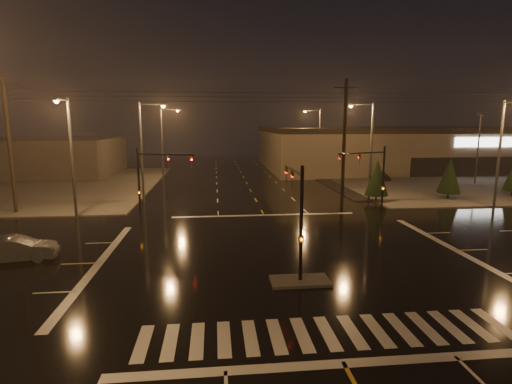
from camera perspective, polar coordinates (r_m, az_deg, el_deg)
The scene contains 25 objects.
ground at distance 24.65m, azimuth 4.33°, elevation -9.17°, with size 140.00×140.00×0.00m, color black.
sidewalk_ne at distance 63.53m, azimuth 26.74°, elevation 1.64°, with size 36.00×36.00×0.12m, color #4B4843.
sidewalk_nw at distance 59.39m, azimuth -31.58°, elevation 0.72°, with size 36.00×36.00×0.12m, color #4B4843.
median_island at distance 20.96m, azimuth 6.32°, elevation -12.51°, with size 3.00×1.60×0.15m, color #4B4843.
crosswalk at distance 16.62m, azimuth 10.16°, elevation -19.20°, with size 15.00×2.60×0.01m, color beige.
stop_bar_near at distance 14.99m, azimuth 12.44°, elevation -22.81°, with size 16.00×0.50×0.01m, color beige.
stop_bar_far at distance 35.11m, azimuth 1.14°, elevation -3.32°, with size 16.00×0.50×0.01m, color beige.
parking_lot at distance 64.77m, azimuth 31.42°, elevation 1.36°, with size 50.00×24.00×0.08m, color black.
retail_building at distance 79.40m, azimuth 23.82°, elevation 6.05°, with size 60.20×28.30×7.20m.
commercial_block at distance 72.03m, azimuth -31.31°, elevation 4.31°, with size 30.00×18.00×5.60m, color #413B39.
signal_mast_median at distance 20.74m, azimuth 5.97°, elevation -2.10°, with size 0.25×4.59×6.00m.
signal_mast_ne at distance 36.04m, azimuth 16.52°, elevation 2.73°, with size 4.84×1.86×6.00m.
signal_mast_nw at distance 33.74m, azimuth -14.88°, elevation 2.34°, with size 4.84×1.86×6.00m.
streetlight_1 at distance 41.56m, azimuth -15.66°, elevation 6.46°, with size 2.77×0.32×10.00m.
streetlight_2 at distance 57.38m, azimuth -13.00°, elevation 7.43°, with size 2.77×0.32×10.00m.
streetlight_3 at distance 41.92m, azimuth 15.75°, elevation 6.48°, with size 2.77×0.32×10.00m.
streetlight_4 at distance 60.94m, azimuth 8.80°, elevation 7.70°, with size 2.77×0.32×10.00m.
streetlight_5 at distance 36.14m, azimuth -25.05°, elevation 5.43°, with size 0.32×2.77×10.00m.
streetlight_6 at distance 43.08m, azimuth 31.74°, elevation 5.46°, with size 0.32×2.77×10.00m.
utility_pole_0 at distance 41.01m, azimuth -31.78°, elevation 5.77°, with size 2.20×0.32×12.00m.
utility_pole_1 at distance 38.93m, azimuth 12.47°, elevation 6.87°, with size 2.20×0.32×12.00m.
conifer_0 at distance 42.37m, azimuth 16.91°, elevation 2.02°, with size 2.36×2.36×4.38m.
conifer_1 at distance 46.57m, azimuth 25.93°, elevation 2.14°, with size 2.36×2.36×4.40m.
car_parked at distance 58.55m, azimuth 17.52°, elevation 2.20°, with size 1.51×3.76×1.28m, color black.
car_crossing at distance 27.44m, azimuth -31.07°, elevation -7.01°, with size 1.55×4.46×1.47m, color #57595E.
Camera 1 is at (-4.23, -22.91, 8.06)m, focal length 28.00 mm.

